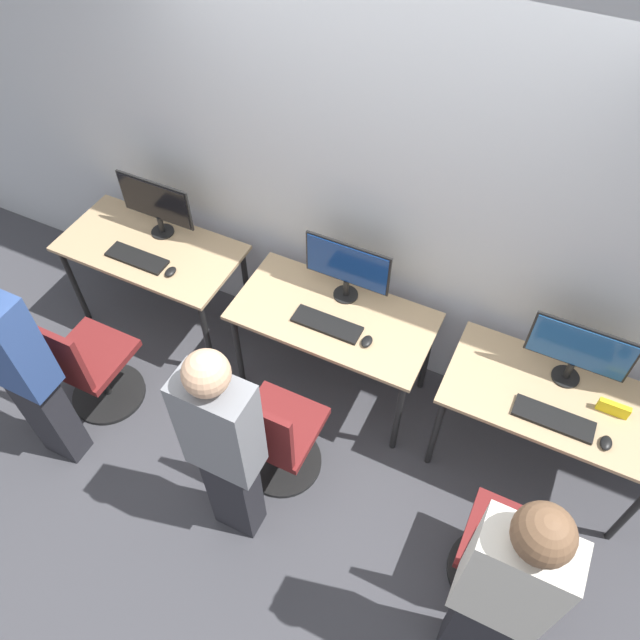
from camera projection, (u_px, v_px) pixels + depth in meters
The scene contains 21 objects.
ground_plane at pixel (312, 419), 4.08m from camera, with size 20.00×20.00×0.00m, color #3D3D42.
wall_back at pixel (369, 183), 3.43m from camera, with size 12.00×0.05×2.80m.
desk_left at pixel (152, 256), 4.13m from camera, with size 1.19×0.61×0.73m.
monitor_left at pixel (156, 204), 3.97m from camera, with size 0.53×0.15×0.42m.
keyboard_left at pixel (137, 258), 3.98m from camera, with size 0.41×0.13×0.02m.
mouse_left at pixel (171, 272), 3.90m from camera, with size 0.06×0.09×0.03m.
office_chair_left at pixel (89, 368), 3.88m from camera, with size 0.48×0.48×0.91m.
person_left at pixel (19, 365), 3.28m from camera, with size 0.36×0.21×1.61m.
desk_center at pixel (333, 324), 3.76m from camera, with size 1.19×0.61×0.73m.
monitor_center at pixel (347, 267), 3.61m from camera, with size 0.53×0.15×0.42m.
keyboard_center at pixel (327, 324), 3.63m from camera, with size 0.41×0.13×0.02m.
mouse_center at pixel (367, 341), 3.55m from camera, with size 0.06×0.09×0.03m.
office_chair_center at pixel (276, 439), 3.56m from camera, with size 0.48×0.48×0.91m.
person_center at pixel (224, 447), 3.00m from camera, with size 0.36×0.21×1.58m.
desk_right at pixel (554, 407), 3.39m from camera, with size 1.19×0.61×0.73m.
monitor_right at pixel (579, 350), 3.22m from camera, with size 0.53×0.15×0.42m.
keyboard_right at pixel (553, 419), 3.23m from camera, with size 0.41×0.13×0.02m.
mouse_right at pixel (606, 443), 3.13m from camera, with size 0.06×0.09×0.03m.
office_chair_right at pixel (503, 559), 3.13m from camera, with size 0.48×0.48×0.91m.
person_right at pixel (500, 593), 2.53m from camera, with size 0.36×0.22×1.65m.
placard_right at pixel (613, 408), 3.23m from camera, with size 0.16×0.03×0.08m.
Camera 1 is at (0.97, -1.87, 3.56)m, focal length 35.00 mm.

